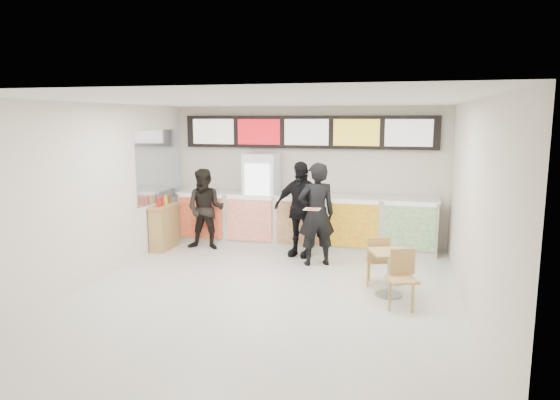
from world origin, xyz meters
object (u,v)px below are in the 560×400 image
(customer_left, at_px, (206,209))
(condiment_ledge, at_px, (164,227))
(drinks_fridge, at_px, (262,199))
(customer_mid, at_px, (300,209))
(service_counter, at_px, (303,221))
(cafe_table, at_px, (390,265))
(customer_main, at_px, (316,214))

(customer_left, distance_m, condiment_ledge, 0.96)
(drinks_fridge, height_order, customer_mid, drinks_fridge)
(customer_left, height_order, customer_mid, customer_mid)
(service_counter, height_order, customer_left, customer_left)
(service_counter, xyz_separation_m, customer_mid, (0.08, -0.71, 0.38))
(condiment_ledge, bearing_deg, drinks_fridge, 25.57)
(service_counter, height_order, cafe_table, service_counter)
(cafe_table, bearing_deg, drinks_fridge, 115.64)
(customer_left, bearing_deg, condiment_ledge, -170.86)
(customer_main, relative_size, customer_mid, 1.02)
(customer_left, distance_m, cafe_table, 4.35)
(condiment_ledge, bearing_deg, customer_left, 14.47)
(cafe_table, xyz_separation_m, condiment_ledge, (-4.72, 1.74, -0.02))
(drinks_fridge, bearing_deg, condiment_ledge, -154.43)
(service_counter, relative_size, customer_left, 3.26)
(customer_left, bearing_deg, customer_mid, -6.63)
(customer_main, distance_m, customer_mid, 0.69)
(customer_main, bearing_deg, drinks_fridge, -65.72)
(customer_left, distance_m, customer_mid, 2.04)
(condiment_ledge, bearing_deg, cafe_table, -20.22)
(cafe_table, bearing_deg, customer_left, 131.75)
(customer_left, height_order, cafe_table, customer_left)
(customer_left, bearing_deg, customer_main, -18.70)
(service_counter, distance_m, customer_main, 1.41)
(drinks_fridge, bearing_deg, cafe_table, -42.98)
(service_counter, bearing_deg, drinks_fridge, 179.01)
(customer_mid, bearing_deg, service_counter, 108.38)
(customer_main, relative_size, customer_left, 1.14)
(cafe_table, height_order, condiment_ledge, condiment_ledge)
(drinks_fridge, relative_size, condiment_ledge, 1.79)
(drinks_fridge, bearing_deg, service_counter, -0.99)
(drinks_fridge, distance_m, condiment_ledge, 2.15)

